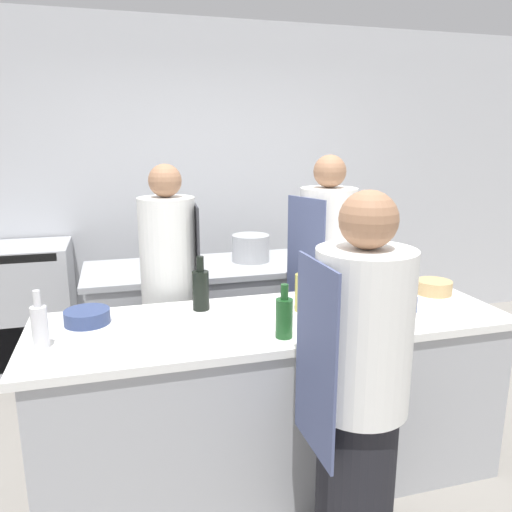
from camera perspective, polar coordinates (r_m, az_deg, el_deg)
ground_plane at (r=3.04m, az=1.94°, el=-23.30°), size 16.00×16.00×0.00m
wall_back at (r=4.54m, az=-6.16°, el=8.00°), size 8.00×0.06×2.80m
prep_counter at (r=2.80m, az=2.02°, el=-15.79°), size 2.45×0.80×0.91m
pass_counter at (r=3.85m, az=-2.48°, el=-7.37°), size 2.16×0.73×0.91m
oven_range at (r=4.38m, az=-25.64°, el=-5.45°), size 0.85×0.60×1.01m
chef_at_prep_near at (r=2.13m, az=11.64°, el=-15.17°), size 0.40×0.39×1.63m
chef_at_stove at (r=3.15m, az=-9.74°, el=-4.92°), size 0.36×0.34×1.67m
chef_at_pass_far at (r=3.31m, az=7.95°, el=-3.60°), size 0.42×0.40×1.72m
bottle_olive_oil at (r=2.69m, az=5.37°, el=-3.97°), size 0.09×0.09×0.28m
bottle_vinegar at (r=2.71m, az=-6.34°, el=-3.73°), size 0.09×0.09×0.30m
bottle_wine at (r=2.91m, az=14.38°, el=-2.76°), size 0.06×0.06×0.31m
bottle_cooking_oil at (r=2.41m, az=-23.49°, el=-7.30°), size 0.07×0.07×0.27m
bottle_sauce at (r=2.33m, az=3.24°, el=-6.92°), size 0.08×0.08×0.26m
bowl_mixing_large at (r=2.66m, az=-18.74°, el=-6.59°), size 0.22×0.22×0.07m
bowl_prep_small at (r=3.17m, az=19.66°, el=-3.36°), size 0.21×0.21×0.08m
cup at (r=2.81m, az=17.04°, el=-5.26°), size 0.09×0.09×0.08m
cutting_board at (r=2.38m, az=-18.60°, el=-9.70°), size 0.30×0.28×0.01m
stockpot at (r=3.76m, az=-0.61°, el=0.92°), size 0.28×0.28×0.20m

